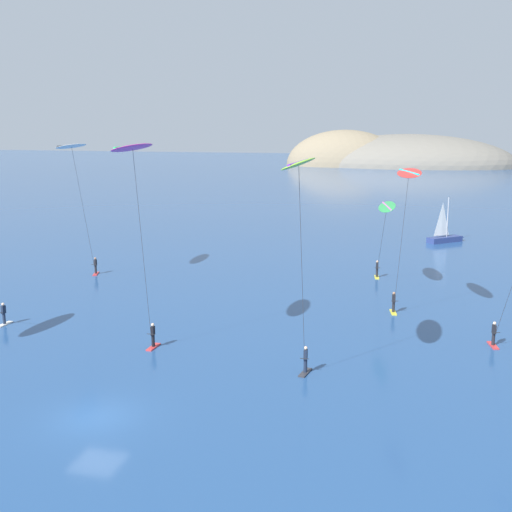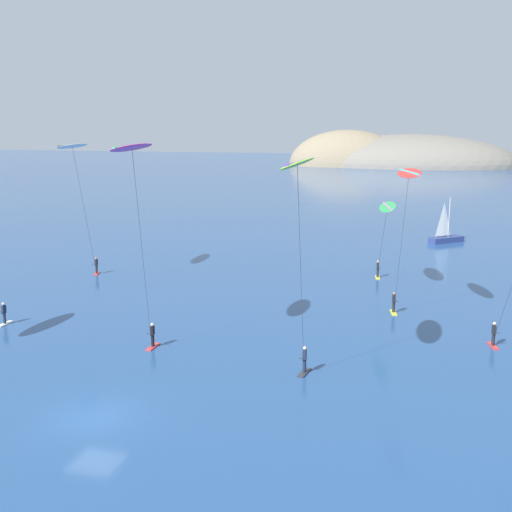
{
  "view_description": "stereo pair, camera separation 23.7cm",
  "coord_description": "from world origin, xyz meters",
  "px_view_note": "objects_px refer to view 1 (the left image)",
  "views": [
    {
      "loc": [
        15.75,
        -27.3,
        14.75
      ],
      "look_at": [
        3.35,
        19.29,
        4.81
      ],
      "focal_mm": 45.0,
      "sensor_mm": 36.0,
      "label": 1
    },
    {
      "loc": [
        15.98,
        -27.24,
        14.75
      ],
      "look_at": [
        3.35,
        19.29,
        4.81
      ],
      "focal_mm": 45.0,
      "sensor_mm": 36.0,
      "label": 2
    }
  ],
  "objects_px": {
    "sailboat_near": "(446,237)",
    "kitesurfer_white": "(74,157)",
    "kitesurfer_magenta": "(134,164)",
    "kitesurfer_lime": "(299,179)",
    "kitesurfer_green": "(386,212)",
    "kitesurfer_red": "(407,186)"
  },
  "relations": [
    {
      "from": "sailboat_near",
      "to": "kitesurfer_white",
      "type": "bearing_deg",
      "value": -137.71
    },
    {
      "from": "kitesurfer_green",
      "to": "kitesurfer_magenta",
      "type": "relative_size",
      "value": 0.63
    },
    {
      "from": "kitesurfer_white",
      "to": "kitesurfer_green",
      "type": "bearing_deg",
      "value": 9.13
    },
    {
      "from": "kitesurfer_green",
      "to": "kitesurfer_magenta",
      "type": "xyz_separation_m",
      "value": [
        -13.82,
        -21.55,
        5.25
      ]
    },
    {
      "from": "kitesurfer_red",
      "to": "kitesurfer_white",
      "type": "bearing_deg",
      "value": 170.42
    },
    {
      "from": "kitesurfer_lime",
      "to": "kitesurfer_magenta",
      "type": "bearing_deg",
      "value": 165.43
    },
    {
      "from": "sailboat_near",
      "to": "kitesurfer_white",
      "type": "distance_m",
      "value": 47.51
    },
    {
      "from": "kitesurfer_lime",
      "to": "kitesurfer_green",
      "type": "distance_m",
      "value": 24.99
    },
    {
      "from": "sailboat_near",
      "to": "kitesurfer_lime",
      "type": "xyz_separation_m",
      "value": [
        -9.26,
        -50.91,
        11.26
      ]
    },
    {
      "from": "sailboat_near",
      "to": "kitesurfer_magenta",
      "type": "bearing_deg",
      "value": -112.54
    },
    {
      "from": "kitesurfer_red",
      "to": "kitesurfer_lime",
      "type": "bearing_deg",
      "value": -109.12
    },
    {
      "from": "kitesurfer_lime",
      "to": "kitesurfer_green",
      "type": "height_order",
      "value": "kitesurfer_lime"
    },
    {
      "from": "kitesurfer_lime",
      "to": "sailboat_near",
      "type": "bearing_deg",
      "value": 79.69
    },
    {
      "from": "kitesurfer_red",
      "to": "kitesurfer_magenta",
      "type": "relative_size",
      "value": 0.85
    },
    {
      "from": "kitesurfer_white",
      "to": "kitesurfer_green",
      "type": "distance_m",
      "value": 28.75
    },
    {
      "from": "sailboat_near",
      "to": "kitesurfer_magenta",
      "type": "xyz_separation_m",
      "value": [
        -19.97,
        -48.12,
        11.72
      ]
    },
    {
      "from": "kitesurfer_white",
      "to": "kitesurfer_red",
      "type": "height_order",
      "value": "kitesurfer_white"
    },
    {
      "from": "kitesurfer_lime",
      "to": "kitesurfer_white",
      "type": "bearing_deg",
      "value": 141.48
    },
    {
      "from": "kitesurfer_white",
      "to": "kitesurfer_red",
      "type": "distance_m",
      "value": 30.48
    },
    {
      "from": "sailboat_near",
      "to": "kitesurfer_magenta",
      "type": "relative_size",
      "value": 0.42
    },
    {
      "from": "kitesurfer_white",
      "to": "sailboat_near",
      "type": "bearing_deg",
      "value": 42.29
    },
    {
      "from": "sailboat_near",
      "to": "kitesurfer_lime",
      "type": "relative_size",
      "value": 0.43
    }
  ]
}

